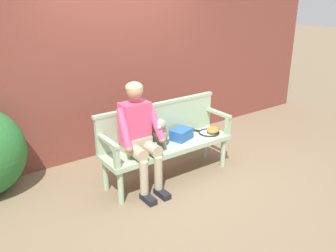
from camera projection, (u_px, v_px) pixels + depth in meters
The scene contains 11 objects.
ground_plane at pixel (168, 177), 4.81m from camera, with size 40.00×40.00×0.00m, color #7A664C.
brick_garden_fence at pixel (117, 74), 5.40m from camera, with size 8.00×0.30×2.29m, color brown.
garden_bench at pixel (168, 149), 4.66m from camera, with size 1.77×0.50×0.47m.
bench_backrest at pixel (158, 121), 4.72m from camera, with size 1.81×0.06×0.50m.
bench_armrest_left_end at pixel (111, 148), 4.04m from camera, with size 0.06×0.50×0.28m.
bench_armrest_right_end at pixel (222, 118), 4.96m from camera, with size 0.06×0.50×0.28m.
person_seated at pixel (139, 132), 4.29m from camera, with size 0.56×0.65×1.34m.
dog_on_bench at pixel (161, 132), 4.50m from camera, with size 0.34×0.37×0.41m.
tennis_racket at pixel (207, 132), 5.00m from camera, with size 0.43×0.56×0.03m.
baseball_glove at pixel (213, 130), 4.98m from camera, with size 0.22×0.17×0.09m, color #9E6B2D.
sports_bag at pixel (182, 134), 4.77m from camera, with size 0.28×0.20×0.14m, color #2856A3.
Camera 1 is at (-2.48, -3.45, 2.34)m, focal length 38.79 mm.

